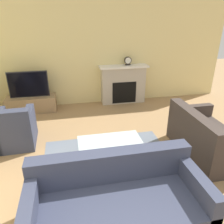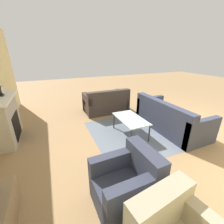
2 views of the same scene
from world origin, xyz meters
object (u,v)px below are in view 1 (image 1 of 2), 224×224
(couch_sectional, at_px, (117,205))
(couch_loveseat, at_px, (206,139))
(tv, at_px, (29,84))
(coffee_table, at_px, (110,144))
(armchair_accent, at_px, (16,130))
(mantel_clock, at_px, (128,61))

(couch_sectional, height_order, couch_loveseat, same)
(tv, bearing_deg, couch_sectional, -69.26)
(couch_loveseat, bearing_deg, tv, 51.64)
(couch_sectional, xyz_separation_m, coffee_table, (0.15, 1.12, 0.12))
(couch_sectional, distance_m, armchair_accent, 2.58)
(tv, distance_m, mantel_clock, 2.63)
(tv, xyz_separation_m, mantel_clock, (2.59, 0.16, 0.45))
(armchair_accent, relative_size, coffee_table, 0.80)
(tv, height_order, armchair_accent, tv)
(armchair_accent, height_order, mantel_clock, mantel_clock)
(tv, bearing_deg, couch_loveseat, -38.36)
(coffee_table, bearing_deg, tv, 120.96)
(couch_sectional, bearing_deg, tv, 110.74)
(tv, xyz_separation_m, couch_loveseat, (3.29, -2.61, -0.44))
(armchair_accent, relative_size, mantel_clock, 3.63)
(armchair_accent, bearing_deg, mantel_clock, -148.15)
(couch_sectional, relative_size, mantel_clock, 8.85)
(couch_sectional, bearing_deg, couch_loveseat, 30.45)
(coffee_table, bearing_deg, mantel_clock, 69.38)
(tv, relative_size, coffee_table, 0.93)
(coffee_table, bearing_deg, couch_loveseat, -0.47)
(tv, xyz_separation_m, armchair_accent, (-0.08, -1.61, -0.42))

